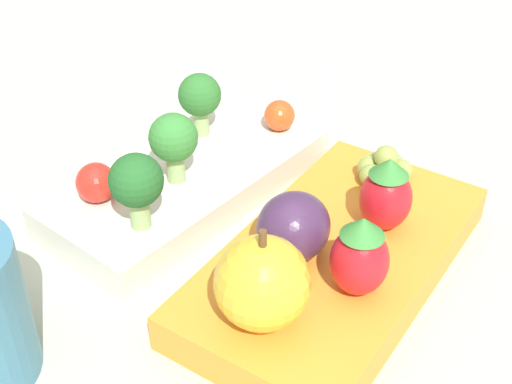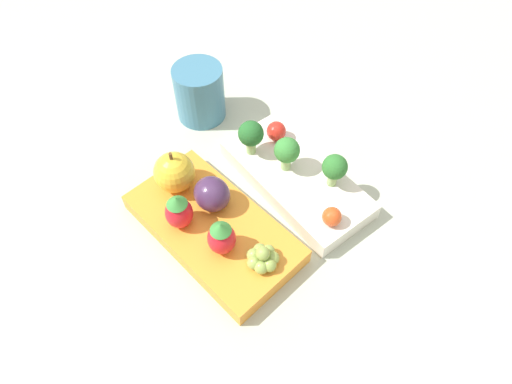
% 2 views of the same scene
% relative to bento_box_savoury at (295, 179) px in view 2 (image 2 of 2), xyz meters
% --- Properties ---
extents(ground_plane, '(4.00, 4.00, 0.00)m').
position_rel_bento_box_savoury_xyz_m(ground_plane, '(0.00, -0.06, -0.01)').
color(ground_plane, '#ADB7A3').
extents(bento_box_savoury, '(0.22, 0.11, 0.03)m').
position_rel_bento_box_savoury_xyz_m(bento_box_savoury, '(0.00, 0.00, 0.00)').
color(bento_box_savoury, silver).
rests_on(bento_box_savoury, ground_plane).
extents(bento_box_fruit, '(0.23, 0.13, 0.03)m').
position_rel_bento_box_savoury_xyz_m(bento_box_fruit, '(-0.01, -0.13, -0.00)').
color(bento_box_fruit, orange).
rests_on(bento_box_fruit, ground_plane).
extents(broccoli_floret_0, '(0.03, 0.03, 0.05)m').
position_rel_bento_box_savoury_xyz_m(broccoli_floret_0, '(-0.02, -0.00, 0.05)').
color(broccoli_floret_0, '#93B770').
rests_on(broccoli_floret_0, bento_box_savoury).
extents(broccoli_floret_1, '(0.03, 0.03, 0.05)m').
position_rel_bento_box_savoury_xyz_m(broccoli_floret_1, '(-0.07, -0.02, 0.05)').
color(broccoli_floret_1, '#93B770').
rests_on(broccoli_floret_1, bento_box_savoury).
extents(broccoli_floret_2, '(0.03, 0.03, 0.05)m').
position_rel_bento_box_savoury_xyz_m(broccoli_floret_2, '(0.04, 0.02, 0.04)').
color(broccoli_floret_2, '#93B770').
rests_on(broccoli_floret_2, bento_box_savoury).
extents(cherry_tomato_0, '(0.03, 0.03, 0.03)m').
position_rel_bento_box_savoury_xyz_m(cherry_tomato_0, '(-0.06, 0.02, 0.03)').
color(cherry_tomato_0, red).
rests_on(cherry_tomato_0, bento_box_savoury).
extents(cherry_tomato_1, '(0.02, 0.02, 0.02)m').
position_rel_bento_box_savoury_xyz_m(cherry_tomato_1, '(0.08, -0.02, 0.03)').
color(cherry_tomato_1, '#DB4C1E').
rests_on(cherry_tomato_1, bento_box_savoury).
extents(apple, '(0.05, 0.05, 0.06)m').
position_rel_bento_box_savoury_xyz_m(apple, '(-0.09, -0.13, 0.04)').
color(apple, gold).
rests_on(apple, bento_box_fruit).
extents(strawberry_0, '(0.03, 0.03, 0.05)m').
position_rel_bento_box_savoury_xyz_m(strawberry_0, '(0.02, -0.15, 0.04)').
color(strawberry_0, red).
rests_on(strawberry_0, bento_box_fruit).
extents(strawberry_1, '(0.03, 0.03, 0.05)m').
position_rel_bento_box_savoury_xyz_m(strawberry_1, '(-0.04, -0.16, 0.04)').
color(strawberry_1, red).
rests_on(strawberry_1, bento_box_fruit).
extents(plum, '(0.05, 0.04, 0.04)m').
position_rel_bento_box_savoury_xyz_m(plum, '(-0.03, -0.12, 0.03)').
color(plum, '#42284C').
rests_on(plum, bento_box_fruit).
extents(grape_cluster, '(0.04, 0.04, 0.03)m').
position_rel_bento_box_savoury_xyz_m(grape_cluster, '(0.07, -0.12, 0.02)').
color(grape_cluster, '#8EA84C').
rests_on(grape_cluster, bento_box_fruit).
extents(drinking_cup, '(0.07, 0.07, 0.09)m').
position_rel_bento_box_savoury_xyz_m(drinking_cup, '(-0.20, -0.01, 0.03)').
color(drinking_cup, teal).
rests_on(drinking_cup, ground_plane).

